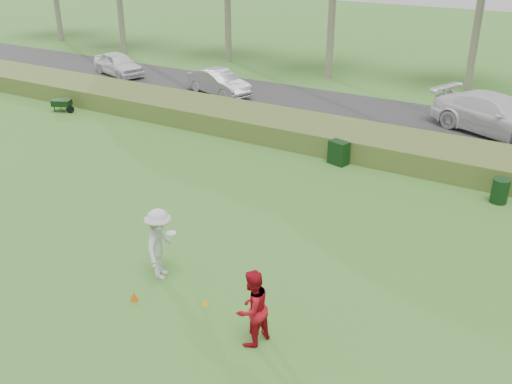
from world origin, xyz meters
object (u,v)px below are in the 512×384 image
Objects in this scene: player_red at (252,308)px; car_mid at (219,82)px; trash_bin at (500,191)px; cone_yellow at (205,301)px; car_right at (497,115)px; player_white at (160,244)px; cone_orange at (134,296)px; car_left at (118,64)px; utility_cabinet at (339,153)px.

player_red reaches higher than car_mid.
trash_bin is at bearing 174.90° from player_red.
cone_yellow is 0.03× the size of car_right.
car_right is (2.15, 17.60, -0.02)m from player_red.
car_right is at bearing 101.01° from trash_bin.
player_white is 1.51m from cone_orange.
player_white is at bearing -116.17° from car_left.
utility_cabinet is at bearing 166.72° from car_right.
utility_cabinet reaches higher than cone_yellow.
player_red is at bearing -127.52° from player_white.
utility_cabinet is 0.23× the size of car_mid.
cone_orange reaches higher than cone_yellow.
utility_cabinet is at bearing 85.58° from cone_orange.
cone_yellow is 0.22× the size of utility_cabinet.
player_white is 17.91m from car_mid.
car_left reaches higher than trash_bin.
cone_orange is 12.65m from trash_bin.
player_white is at bearing 93.94° from cone_orange.
trash_bin is 0.21× the size of car_mid.
utility_cabinet is at bearing 94.50° from cone_yellow.
player_white is 23.22m from car_left.
cone_orange is 0.04× the size of car_right.
car_left is (-18.32, 16.72, 0.65)m from cone_yellow.
trash_bin reaches higher than cone_orange.
trash_bin is (7.01, 9.36, -0.57)m from player_white.
player_red is 20.67m from car_mid.
car_right is (3.87, 17.00, 0.81)m from cone_yellow.
cone_yellow is at bearing -95.69° from player_red.
car_mid is at bearing 122.85° from cone_yellow.
player_white is at bearing 165.13° from cone_yellow.
player_white is at bearing -126.82° from trash_bin.
car_left is (-20.04, 17.32, -0.18)m from player_red.
player_white is 1.07× the size of player_red.
player_white reaches higher than utility_cabinet.
player_red is 2.00m from cone_yellow.
player_white is 0.34× the size of car_right.
trash_bin is 24.57m from car_left.
trash_bin is at bearing -88.02° from car_left.
player_red is 17.73m from car_right.
cone_orange is 19.04m from car_mid.
car_mid is (7.90, -0.59, -0.01)m from car_left.
cone_yellow is (1.74, -0.46, -0.89)m from player_white.
utility_cabinet is 0.16× the size of car_right.
car_left is at bearing 137.62° from cone_yellow.
car_right is at bearing 72.71° from cone_orange.
car_mid is 0.70× the size of car_right.
cone_yellow is at bearing 24.71° from cone_orange.
cone_orange is at bearing 163.55° from player_white.
car_mid reaches higher than cone_yellow.
cone_orange is 0.25× the size of utility_cabinet.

